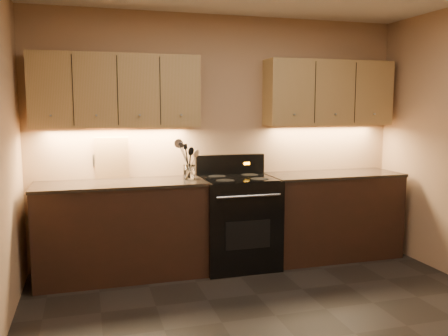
{
  "coord_description": "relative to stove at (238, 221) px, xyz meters",
  "views": [
    {
      "loc": [
        -1.4,
        -2.88,
        1.65
      ],
      "look_at": [
        -0.13,
        1.45,
        1.06
      ],
      "focal_mm": 38.0,
      "sensor_mm": 36.0,
      "label": 1
    }
  ],
  "objects": [
    {
      "name": "upper_cab_left",
      "position": [
        -1.18,
        0.17,
        1.32
      ],
      "size": [
        1.6,
        0.3,
        0.7
      ],
      "primitive_type": "cube",
      "color": "tan",
      "rests_on": "wall_back"
    },
    {
      "name": "cutting_board",
      "position": [
        -1.24,
        0.28,
        0.66
      ],
      "size": [
        0.34,
        0.11,
        0.42
      ],
      "primitive_type": "cube",
      "rotation": [
        0.13,
        0.0,
        -0.1
      ],
      "color": "tan",
      "rests_on": "counter_left"
    },
    {
      "name": "stove",
      "position": [
        0.0,
        0.0,
        0.0
      ],
      "size": [
        0.76,
        0.68,
        1.14
      ],
      "color": "black",
      "rests_on": "ground"
    },
    {
      "name": "steel_skimmer",
      "position": [
        -0.47,
        0.02,
        0.66
      ],
      "size": [
        0.23,
        0.11,
        0.4
      ],
      "primitive_type": null,
      "rotation": [
        -0.06,
        -0.38,
        0.08
      ],
      "color": "silver",
      "rests_on": "utensil_crock"
    },
    {
      "name": "wooden_spoon",
      "position": [
        -0.53,
        0.02,
        0.61
      ],
      "size": [
        0.17,
        0.08,
        0.29
      ],
      "primitive_type": null,
      "rotation": [
        -0.02,
        0.42,
        0.1
      ],
      "color": "tan",
      "rests_on": "utensil_crock"
    },
    {
      "name": "black_turner",
      "position": [
        -0.5,
        0.02,
        0.64
      ],
      "size": [
        0.14,
        0.13,
        0.36
      ],
      "primitive_type": null,
      "rotation": [
        -0.11,
        -0.09,
        0.36
      ],
      "color": "black",
      "rests_on": "utensil_crock"
    },
    {
      "name": "outlet_plate",
      "position": [
        -1.38,
        0.31,
        0.64
      ],
      "size": [
        0.08,
        0.01,
        0.12
      ],
      "primitive_type": "cube",
      "color": "#B2B5BA",
      "rests_on": "wall_back"
    },
    {
      "name": "steel_spatula",
      "position": [
        -0.46,
        0.06,
        0.66
      ],
      "size": [
        0.23,
        0.15,
        0.4
      ],
      "primitive_type": null,
      "rotation": [
        0.22,
        -0.28,
        -0.39
      ],
      "color": "silver",
      "rests_on": "utensil_crock"
    },
    {
      "name": "black_spoon",
      "position": [
        -0.51,
        0.07,
        0.62
      ],
      "size": [
        0.08,
        0.15,
        0.32
      ],
      "primitive_type": null,
      "rotation": [
        0.29,
        0.04,
        0.07
      ],
      "color": "black",
      "rests_on": "utensil_crock"
    },
    {
      "name": "wall_back",
      "position": [
        -0.08,
        0.32,
        0.82
      ],
      "size": [
        4.0,
        0.04,
        2.6
      ],
      "primitive_type": "cube",
      "color": "tan",
      "rests_on": "ground"
    },
    {
      "name": "utensil_crock",
      "position": [
        -0.5,
        0.04,
        0.52
      ],
      "size": [
        0.14,
        0.14,
        0.14
      ],
      "color": "white",
      "rests_on": "counter_left"
    },
    {
      "name": "counter_left",
      "position": [
        -1.18,
        0.02,
        -0.01
      ],
      "size": [
        1.62,
        0.62,
        0.93
      ],
      "color": "black",
      "rests_on": "ground"
    },
    {
      "name": "upper_cab_right",
      "position": [
        1.1,
        0.17,
        1.32
      ],
      "size": [
        1.44,
        0.3,
        0.7
      ],
      "primitive_type": "cube",
      "color": "tan",
      "rests_on": "wall_back"
    },
    {
      "name": "counter_right",
      "position": [
        1.1,
        0.02,
        -0.01
      ],
      "size": [
        1.46,
        0.62,
        0.93
      ],
      "color": "black",
      "rests_on": "ground"
    }
  ]
}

